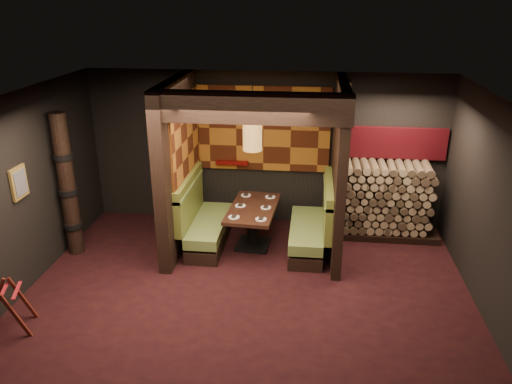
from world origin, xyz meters
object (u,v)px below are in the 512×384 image
(booth_bench_right, at_px, (313,228))
(firewood_stack, at_px, (391,200))
(pendant_lamp, at_px, (252,136))
(totem_column, at_px, (68,187))
(luggage_rack, at_px, (6,307))
(booth_bench_left, at_px, (203,222))
(dining_table, at_px, (253,220))

(booth_bench_right, height_order, firewood_stack, firewood_stack)
(booth_bench_right, distance_m, pendant_lamp, 1.88)
(totem_column, bearing_deg, booth_bench_right, 7.86)
(luggage_rack, distance_m, totem_column, 2.29)
(booth_bench_left, distance_m, booth_bench_right, 1.89)
(luggage_rack, bearing_deg, dining_table, 42.80)
(booth_bench_left, bearing_deg, luggage_rack, -126.91)
(booth_bench_right, relative_size, dining_table, 1.10)
(booth_bench_right, bearing_deg, pendant_lamp, -176.79)
(booth_bench_right, bearing_deg, booth_bench_left, 180.00)
(booth_bench_left, xyz_separation_m, dining_table, (0.87, -0.01, 0.11))
(luggage_rack, bearing_deg, firewood_stack, 32.70)
(firewood_stack, bearing_deg, luggage_rack, -147.30)
(pendant_lamp, relative_size, firewood_stack, 0.63)
(dining_table, xyz_separation_m, luggage_rack, (-2.88, -2.67, -0.16))
(pendant_lamp, bearing_deg, luggage_rack, -137.74)
(firewood_stack, bearing_deg, dining_table, -163.42)
(dining_table, height_order, firewood_stack, firewood_stack)
(booth_bench_right, height_order, luggage_rack, booth_bench_right)
(booth_bench_left, bearing_deg, dining_table, -0.48)
(booth_bench_right, relative_size, firewood_stack, 0.92)
(booth_bench_left, distance_m, totem_column, 2.30)
(booth_bench_right, xyz_separation_m, totem_column, (-3.98, -0.55, 0.79))
(booth_bench_right, height_order, totem_column, totem_column)
(totem_column, bearing_deg, dining_table, 10.39)
(luggage_rack, xyz_separation_m, firewood_stack, (5.25, 3.37, 0.34))
(pendant_lamp, distance_m, firewood_stack, 2.81)
(pendant_lamp, height_order, totem_column, pendant_lamp)
(luggage_rack, relative_size, firewood_stack, 0.43)
(booth_bench_left, distance_m, luggage_rack, 3.34)
(totem_column, distance_m, firewood_stack, 5.50)
(pendant_lamp, relative_size, luggage_rack, 1.47)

